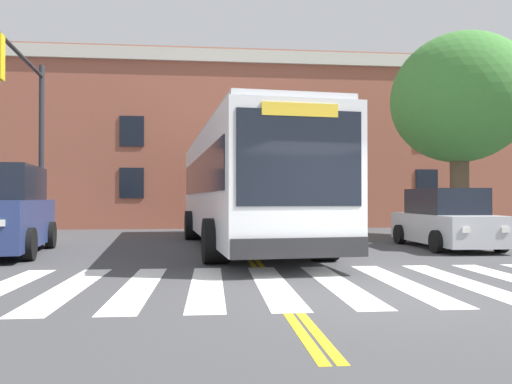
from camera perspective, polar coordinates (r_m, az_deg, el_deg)
ground_plane at (r=7.66m, az=14.20°, el=-11.48°), size 120.00×120.00×0.00m
crosswalk at (r=8.46m, az=5.64°, el=-10.43°), size 10.37×4.21×0.01m
lane_line_yellow_inner at (r=22.24m, az=-3.16°, el=-4.38°), size 0.12×36.00×0.01m
lane_line_yellow_outer at (r=22.25m, az=-2.75°, el=-4.38°), size 0.12×36.00×0.01m
city_bus at (r=14.81m, az=-1.59°, el=0.91°), size 3.82×12.35×3.41m
car_navy_near_lane at (r=14.16m, az=-27.19°, el=-2.08°), size 2.65×4.93×2.25m
car_silver_far_lane at (r=15.38m, az=20.85°, el=-3.05°), size 1.99×4.22×1.71m
car_tan_behind_bus at (r=25.45m, az=-2.11°, el=-2.07°), size 2.27×4.69×1.82m
traffic_light_far_corner at (r=14.83m, az=-24.91°, el=8.49°), size 0.62×4.53×5.47m
traffic_light_overhead at (r=16.64m, az=7.42°, el=4.92°), size 0.44×3.32×4.52m
street_tree_curbside_large at (r=19.52m, az=22.19°, el=9.81°), size 6.17×6.51×7.32m
building_facade at (r=28.38m, az=1.71°, el=5.03°), size 35.32×9.45×8.51m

